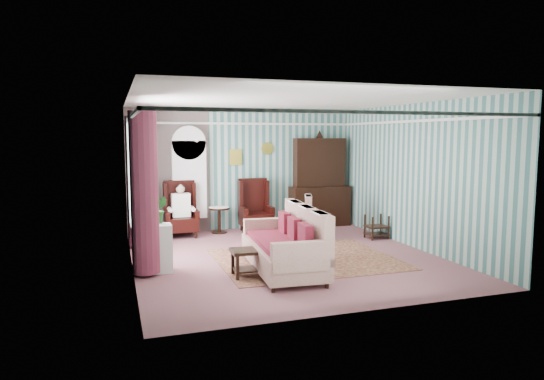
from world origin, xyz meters
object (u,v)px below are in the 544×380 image
object	(u,v)px
wingback_right	(256,206)
wingback_left	(181,209)
seated_woman	(181,211)
round_side_table	(219,220)
sofa	(283,240)
coffee_table	(261,262)
nest_table	(377,226)
plant_stand	(155,249)
dresser_hutch	(320,179)
floral_armchair	(294,218)
bookcase	(189,185)

from	to	relation	value
wingback_right	wingback_left	bearing A→B (deg)	180.00
seated_woman	round_side_table	world-z (taller)	seated_woman
sofa	coffee_table	distance (m)	0.52
seated_woman	nest_table	bearing A→B (deg)	-20.85
plant_stand	wingback_left	bearing A→B (deg)	73.78
wingback_left	nest_table	world-z (taller)	wingback_left
wingback_left	round_side_table	distance (m)	0.97
nest_table	dresser_hutch	bearing A→B (deg)	107.39
wingback_right	plant_stand	world-z (taller)	wingback_right
dresser_hutch	floral_armchair	size ratio (longest dim) A/B	2.47
coffee_table	plant_stand	bearing A→B (deg)	155.74
wingback_left	wingback_right	bearing A→B (deg)	0.00
seated_woman	nest_table	size ratio (longest dim) A/B	2.19
plant_stand	floral_armchair	xyz separation A→B (m)	(3.10, 1.65, 0.08)
bookcase	wingback_right	world-z (taller)	bookcase
seated_woman	round_side_table	size ratio (longest dim) A/B	1.97
nest_table	round_side_table	bearing A→B (deg)	151.80
wingback_right	sofa	world-z (taller)	wingback_right
wingback_left	coffee_table	xyz separation A→B (m)	(0.81, -3.48, -0.40)
dresser_hutch	wingback_right	distance (m)	1.86
floral_armchair	coffee_table	size ratio (longest dim) A/B	0.99
nest_table	wingback_right	bearing A→B (deg)	146.25
sofa	bookcase	bearing A→B (deg)	18.25
floral_armchair	wingback_right	bearing A→B (deg)	46.60
round_side_table	wingback_left	bearing A→B (deg)	-170.54
wingback_left	coffee_table	size ratio (longest dim) A/B	1.29
wingback_left	bookcase	bearing A→B (deg)	57.34
round_side_table	plant_stand	distance (m)	3.36
wingback_left	seated_woman	xyz separation A→B (m)	(0.00, 0.00, -0.04)
wingback_right	round_side_table	bearing A→B (deg)	169.99
wingback_right	nest_table	size ratio (longest dim) A/B	2.31
dresser_hutch	plant_stand	xyz separation A→B (m)	(-4.30, -3.02, -0.78)
nest_table	sofa	size ratio (longest dim) A/B	0.24
dresser_hutch	nest_table	distance (m)	2.11
wingback_left	floral_armchair	size ratio (longest dim) A/B	1.31
dresser_hutch	wingback_right	xyz separation A→B (m)	(-1.75, -0.27, -0.55)
seated_woman	plant_stand	bearing A→B (deg)	-106.22
bookcase	round_side_table	world-z (taller)	bookcase
wingback_left	coffee_table	bearing A→B (deg)	-76.83
nest_table	coffee_table	size ratio (longest dim) A/B	0.56
round_side_table	plant_stand	world-z (taller)	plant_stand
round_side_table	sofa	world-z (taller)	sofa
dresser_hutch	floral_armchair	distance (m)	1.95
dresser_hutch	nest_table	size ratio (longest dim) A/B	4.37
dresser_hutch	plant_stand	distance (m)	5.31
wingback_right	sofa	size ratio (longest dim) A/B	0.57
seated_woman	sofa	xyz separation A→B (m)	(1.22, -3.42, -0.04)
dresser_hutch	wingback_left	size ratio (longest dim) A/B	1.89
plant_stand	sofa	bearing A→B (deg)	-18.34
bookcase	plant_stand	world-z (taller)	bookcase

